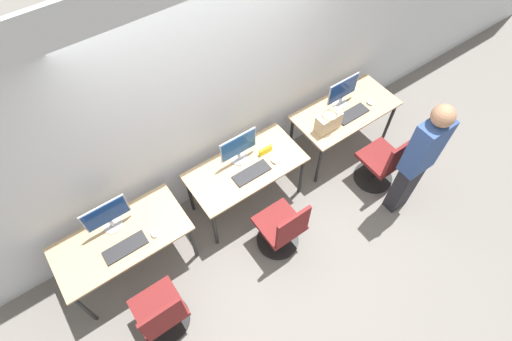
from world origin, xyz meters
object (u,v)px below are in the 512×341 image
at_px(keyboard_left, 125,248).
at_px(handbag, 328,122).
at_px(monitor_center, 238,147).
at_px(mouse_center, 274,161).
at_px(person_right, 419,159).
at_px(monitor_left, 107,216).
at_px(office_chair_left, 162,314).
at_px(keyboard_center, 252,173).
at_px(keyboard_right, 352,114).
at_px(office_chair_center, 282,230).
at_px(monitor_right, 342,91).
at_px(mouse_right, 370,103).
at_px(mouse_left, 154,234).
at_px(office_chair_right, 383,164).

xyz_separation_m(keyboard_left, handbag, (2.52, 0.03, 0.11)).
bearing_deg(monitor_center, mouse_center, -41.11).
height_order(keyboard_left, person_right, person_right).
distance_m(monitor_left, office_chair_left, 1.06).
relative_size(office_chair_left, keyboard_center, 2.14).
height_order(monitor_center, keyboard_right, monitor_center).
relative_size(mouse_center, office_chair_center, 0.10).
distance_m(monitor_left, monitor_right, 2.91).
bearing_deg(monitor_center, office_chair_left, -149.21).
distance_m(monitor_left, monitor_center, 1.45).
xyz_separation_m(monitor_left, keyboard_center, (1.45, -0.28, -0.19)).
distance_m(keyboard_center, mouse_right, 1.75).
height_order(office_chair_center, keyboard_right, office_chair_center).
xyz_separation_m(keyboard_left, mouse_center, (1.74, 0.00, 0.01)).
height_order(monitor_left, monitor_right, same).
xyz_separation_m(keyboard_center, person_right, (1.43, -0.96, 0.20)).
bearing_deg(handbag, mouse_right, 0.18).
xyz_separation_m(keyboard_center, mouse_center, (0.29, -0.01, 0.01)).
distance_m(monitor_center, handbag, 1.10).
bearing_deg(office_chair_left, keyboard_right, 12.40).
bearing_deg(keyboard_center, office_chair_left, -156.58).
bearing_deg(keyboard_right, office_chair_center, -158.06).
bearing_deg(office_chair_left, mouse_center, 19.57).
height_order(mouse_left, mouse_center, same).
bearing_deg(keyboard_right, monitor_left, 174.70).
bearing_deg(handbag, monitor_left, 174.10).
bearing_deg(mouse_center, keyboard_right, 0.90).
distance_m(mouse_center, person_right, 1.50).
bearing_deg(monitor_right, keyboard_left, -175.30).
xyz_separation_m(office_chair_left, person_right, (2.90, -0.32, 0.55)).
bearing_deg(mouse_left, mouse_center, 1.18).
height_order(mouse_center, person_right, person_right).
height_order(keyboard_left, keyboard_center, same).
relative_size(keyboard_left, person_right, 0.25).
bearing_deg(person_right, keyboard_center, 146.22).
relative_size(monitor_left, person_right, 0.26).
bearing_deg(monitor_left, office_chair_left, -90.93).
relative_size(office_chair_center, person_right, 0.53).
height_order(monitor_right, person_right, person_right).
relative_size(office_chair_left, monitor_center, 2.04).
bearing_deg(keyboard_center, handbag, 0.83).
xyz_separation_m(mouse_left, keyboard_center, (1.17, 0.04, -0.01)).
xyz_separation_m(monitor_left, monitor_center, (1.45, -0.04, 0.00)).
xyz_separation_m(monitor_right, office_chair_right, (0.03, -0.82, -0.54)).
bearing_deg(office_chair_right, keyboard_center, 158.28).
relative_size(mouse_left, monitor_right, 0.21).
distance_m(mouse_right, handbag, 0.69).
distance_m(office_chair_center, person_right, 1.59).
height_order(keyboard_left, handbag, handbag).
distance_m(mouse_left, office_chair_right, 2.74).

